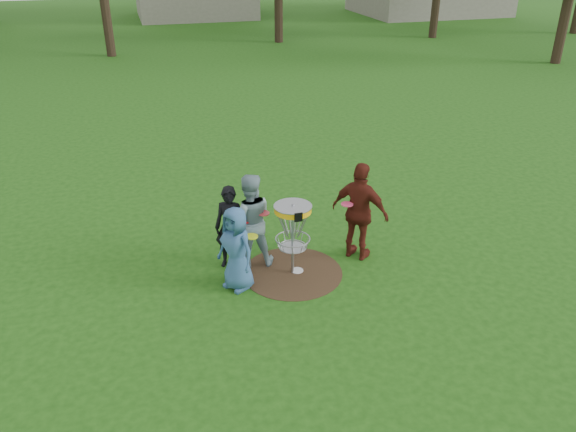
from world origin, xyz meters
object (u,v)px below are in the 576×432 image
object	(u,v)px
player_maroon	(360,212)
player_blue	(236,249)
disc_golf_basket	(293,223)
player_black	(230,228)
player_grey	(249,220)

from	to	relation	value
player_maroon	player_blue	bearing A→B (deg)	56.64
player_blue	disc_golf_basket	world-z (taller)	player_blue
player_black	player_maroon	distance (m)	2.37
player_blue	player_maroon	distance (m)	2.41
player_grey	player_blue	bearing A→B (deg)	66.86
player_blue	player_grey	world-z (taller)	player_grey
player_maroon	disc_golf_basket	bearing A→B (deg)	56.66
player_blue	player_grey	size ratio (longest dim) A/B	0.85
player_grey	player_maroon	bearing A→B (deg)	176.26
player_grey	player_maroon	size ratio (longest dim) A/B	0.94
player_blue	player_maroon	world-z (taller)	player_maroon
disc_golf_basket	player_maroon	bearing A→B (deg)	8.76
player_black	player_blue	bearing A→B (deg)	-66.44
player_blue	player_maroon	bearing A→B (deg)	65.14
player_black	player_grey	size ratio (longest dim) A/B	0.89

